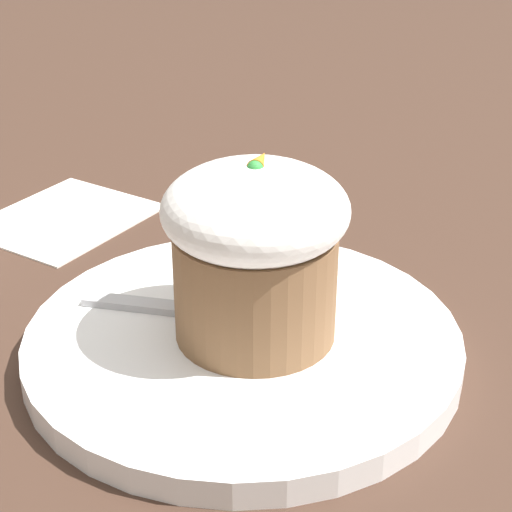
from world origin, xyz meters
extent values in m
plane|color=#3D281E|center=(0.00, 0.00, 0.00)|extent=(4.00, 4.00, 0.00)
cylinder|color=white|center=(0.00, 0.00, 0.01)|extent=(0.22, 0.22, 0.01)
cylinder|color=brown|center=(0.00, -0.01, 0.04)|extent=(0.08, 0.08, 0.06)
ellipsoid|color=white|center=(0.00, -0.01, 0.08)|extent=(0.09, 0.09, 0.04)
cone|color=orange|center=(0.01, -0.01, 0.10)|extent=(0.02, 0.01, 0.01)
sphere|color=green|center=(0.00, -0.01, 0.10)|extent=(0.01, 0.01, 0.01)
cube|color=#B7B7BC|center=(0.01, 0.05, 0.02)|extent=(0.01, 0.08, 0.00)
ellipsoid|color=#B7B7BC|center=(0.01, 0.00, 0.02)|extent=(0.03, 0.04, 0.01)
cube|color=white|center=(0.13, 0.15, 0.00)|extent=(0.13, 0.12, 0.00)
camera|label=1|loc=(-0.35, -0.08, 0.24)|focal=60.00mm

